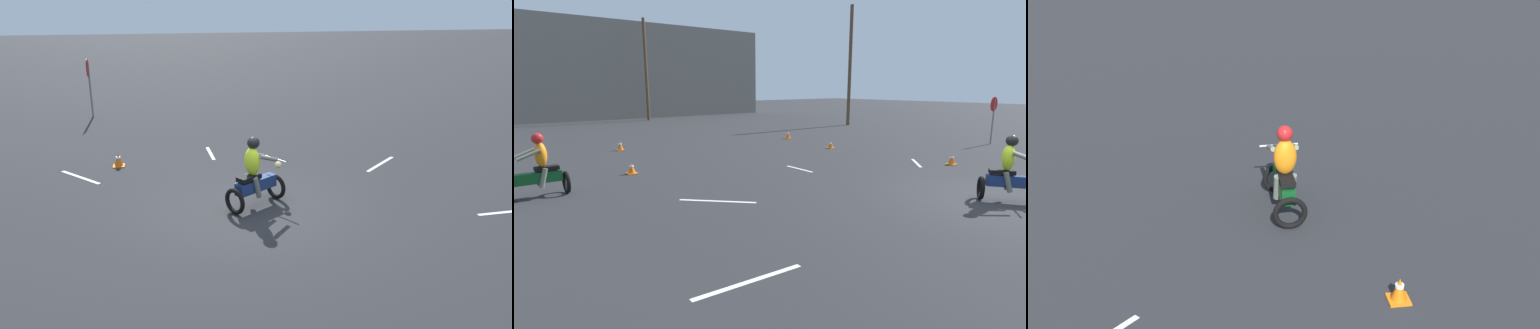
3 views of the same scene
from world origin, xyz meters
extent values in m
plane|color=#28282B|center=(0.00, 0.00, 0.00)|extent=(120.00, 120.00, 0.00)
torus|color=black|center=(0.51, -0.66, 0.30)|extent=(0.56, 0.41, 0.60)
torus|color=black|center=(-0.21, 0.42, 0.30)|extent=(0.56, 0.41, 0.60)
cube|color=navy|center=(0.15, -0.12, 0.52)|extent=(0.81, 1.05, 0.28)
cube|color=black|center=(0.03, 0.06, 0.74)|extent=(0.53, 0.61, 0.10)
cylinder|color=silver|center=(0.48, -0.62, 1.00)|extent=(0.60, 0.42, 0.04)
sphere|color=#F2E08C|center=(0.55, -0.73, 0.82)|extent=(0.22, 0.22, 0.16)
ellipsoid|color=#CCEA26|center=(0.08, -0.02, 1.10)|extent=(0.49, 0.45, 0.64)
cylinder|color=slate|center=(0.08, -0.38, 1.15)|extent=(0.38, 0.51, 0.27)
cylinder|color=slate|center=(0.42, -0.16, 1.15)|extent=(0.38, 0.51, 0.27)
cylinder|color=slate|center=(-0.02, -0.12, 0.52)|extent=(0.24, 0.27, 0.51)
cylinder|color=slate|center=(0.21, 0.04, 0.52)|extent=(0.24, 0.27, 0.51)
sphere|color=black|center=(0.11, -0.06, 1.52)|extent=(0.39, 0.39, 0.28)
cylinder|color=slate|center=(10.25, 4.56, 1.10)|extent=(0.07, 0.07, 2.20)
cylinder|color=red|center=(10.25, 4.58, 1.95)|extent=(0.70, 0.03, 0.70)
cylinder|color=white|center=(10.25, 4.60, 1.95)|extent=(0.60, 0.01, 0.60)
cube|color=orange|center=(3.66, 3.15, 0.01)|extent=(0.32, 0.32, 0.03)
cone|color=orange|center=(3.66, 3.15, 0.21)|extent=(0.24, 0.24, 0.35)
cylinder|color=white|center=(3.66, 3.15, 0.26)|extent=(0.13, 0.13, 0.05)
cube|color=silver|center=(4.41, 0.47, 0.00)|extent=(1.34, 0.17, 0.01)
cube|color=silver|center=(2.92, 4.10, 0.00)|extent=(1.29, 1.17, 0.01)
cube|color=silver|center=(-1.26, -5.67, 0.00)|extent=(0.15, 1.71, 0.01)
cube|color=silver|center=(2.44, -4.21, 0.00)|extent=(1.18, 1.32, 0.01)
camera|label=1|loc=(-10.19, 1.89, 4.52)|focal=35.00mm
camera|label=2|loc=(-10.42, -3.85, 2.82)|focal=28.00mm
camera|label=3|loc=(2.10, 6.07, 6.34)|focal=50.00mm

